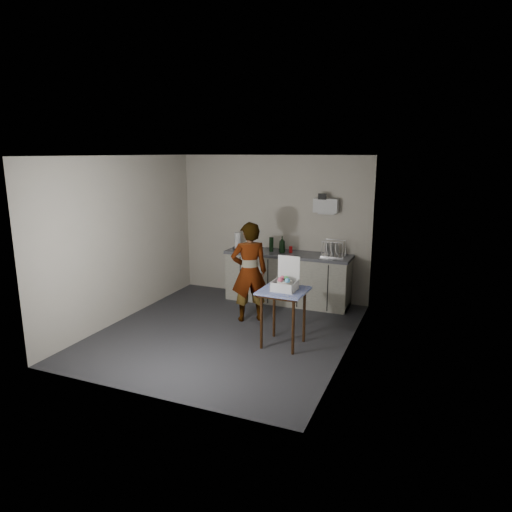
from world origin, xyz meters
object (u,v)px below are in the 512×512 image
at_px(soap_bottle, 282,245).
at_px(paper_towel, 238,241).
at_px(side_table, 283,297).
at_px(standing_man, 249,272).
at_px(kitchen_counter, 288,279).
at_px(dish_rack, 333,253).
at_px(bakery_box, 285,283).
at_px(soda_can, 291,250).
at_px(dark_bottle, 271,244).

height_order(soap_bottle, paper_towel, paper_towel).
relative_size(side_table, paper_towel, 2.62).
xyz_separation_m(standing_man, paper_towel, (-0.68, 1.05, 0.26)).
xyz_separation_m(soap_bottle, paper_towel, (-0.86, -0.00, -0.00)).
xyz_separation_m(kitchen_counter, side_table, (0.54, -1.82, 0.28)).
bearing_deg(standing_man, dish_rack, -165.91).
relative_size(side_table, standing_man, 0.51).
distance_m(kitchen_counter, soap_bottle, 0.64).
relative_size(soap_bottle, bakery_box, 0.66).
bearing_deg(bakery_box, kitchen_counter, 107.86).
distance_m(kitchen_counter, dish_rack, 0.97).
xyz_separation_m(standing_man, soap_bottle, (0.18, 1.05, 0.26)).
bearing_deg(soda_can, kitchen_counter, -145.43).
distance_m(kitchen_counter, standing_man, 1.19).
bearing_deg(paper_towel, kitchen_counter, 2.52).
xyz_separation_m(dark_bottle, paper_towel, (-0.64, -0.04, 0.02)).
relative_size(kitchen_counter, bakery_box, 5.03).
bearing_deg(standing_man, soap_bottle, -132.14).
bearing_deg(soda_can, side_table, -74.76).
distance_m(paper_towel, bakery_box, 2.33).
relative_size(dark_bottle, dish_rack, 0.66).
distance_m(standing_man, paper_towel, 1.28).
bearing_deg(dark_bottle, standing_man, -88.03).
bearing_deg(side_table, paper_towel, 132.16).
distance_m(side_table, soda_can, 1.93).
xyz_separation_m(kitchen_counter, dark_bottle, (-0.32, -0.00, 0.61)).
relative_size(kitchen_counter, paper_towel, 7.25).
xyz_separation_m(kitchen_counter, soap_bottle, (-0.10, -0.04, 0.63)).
relative_size(soda_can, paper_towel, 0.37).
bearing_deg(standing_man, bakery_box, 107.10).
height_order(paper_towel, bakery_box, bakery_box).
height_order(dark_bottle, bakery_box, bakery_box).
relative_size(kitchen_counter, soda_can, 19.73).
relative_size(standing_man, dark_bottle, 6.19).
xyz_separation_m(paper_towel, dish_rack, (1.75, 0.08, -0.08)).
bearing_deg(dish_rack, dark_bottle, -177.72).
distance_m(soda_can, dish_rack, 0.76).
bearing_deg(standing_man, dark_bottle, -120.57).
bearing_deg(kitchen_counter, side_table, -73.40).
relative_size(soda_can, bakery_box, 0.26).
height_order(standing_man, bakery_box, standing_man).
distance_m(dish_rack, bakery_box, 1.86).
bearing_deg(soap_bottle, paper_towel, -179.82).
bearing_deg(bakery_box, dark_bottle, 116.53).
bearing_deg(paper_towel, dish_rack, 2.75).
xyz_separation_m(dark_bottle, dish_rack, (1.11, 0.04, -0.07)).
bearing_deg(side_table, soap_bottle, 111.84).
relative_size(kitchen_counter, standing_man, 1.40).
height_order(dark_bottle, paper_towel, paper_towel).
height_order(kitchen_counter, soda_can, soda_can).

